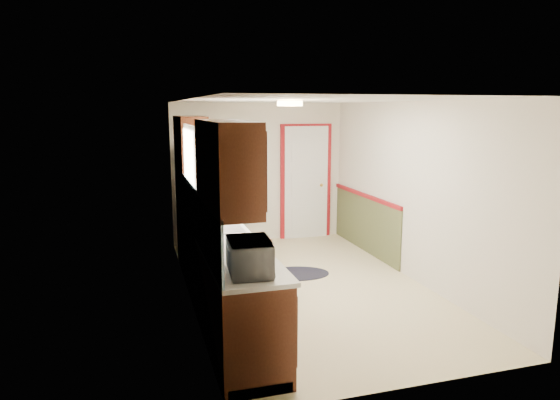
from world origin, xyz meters
TOP-DOWN VIEW (x-y plane):
  - room_shell at (0.00, 0.00)m, footprint 3.20×5.20m
  - kitchen_run at (-1.24, -0.29)m, footprint 0.63×4.00m
  - back_wall_trim at (0.99, 2.21)m, footprint 1.12×2.30m
  - ceiling_fixture at (-0.30, -0.20)m, footprint 0.30×0.30m
  - microwave at (-1.20, -1.95)m, footprint 0.32×0.53m
  - refrigerator at (-0.85, 2.05)m, footprint 0.79×0.77m
  - rug at (0.03, 0.54)m, footprint 1.05×0.78m
  - cooktop at (-1.19, 0.75)m, footprint 0.53×0.64m

SIDE VIEW (x-z plane):
  - rug at x=0.03m, z-range 0.00..0.01m
  - kitchen_run at x=-1.24m, z-range -0.29..1.91m
  - back_wall_trim at x=0.99m, z-range -0.15..1.93m
  - refrigerator at x=-0.85m, z-range 0.00..1.78m
  - cooktop at x=-1.19m, z-range 0.94..0.96m
  - microwave at x=-1.20m, z-range 0.94..1.29m
  - room_shell at x=0.00m, z-range -0.06..2.46m
  - ceiling_fixture at x=-0.30m, z-range 2.33..2.39m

